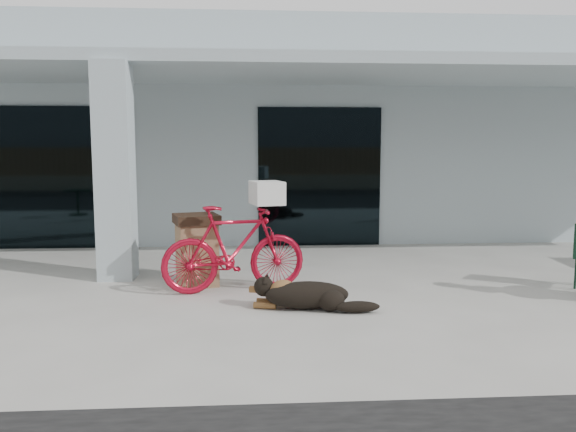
{
  "coord_description": "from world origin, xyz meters",
  "views": [
    {
      "loc": [
        0.46,
        -5.95,
        1.88
      ],
      "look_at": [
        0.95,
        1.48,
        1.0
      ],
      "focal_mm": 35.0,
      "sensor_mm": 36.0,
      "label": 1
    }
  ],
  "objects": [
    {
      "name": "ground",
      "position": [
        0.0,
        0.0,
        0.0
      ],
      "size": [
        80.0,
        80.0,
        0.0
      ],
      "primitive_type": "plane",
      "color": "#BAB8AF",
      "rests_on": "ground"
    },
    {
      "name": "building",
      "position": [
        0.0,
        8.5,
        2.25
      ],
      "size": [
        22.0,
        7.0,
        4.5
      ],
      "primitive_type": "cube",
      "color": "#A9B8BF",
      "rests_on": "ground"
    },
    {
      "name": "storefront_glass_left",
      "position": [
        -3.2,
        4.98,
        1.35
      ],
      "size": [
        2.8,
        0.06,
        2.7
      ],
      "primitive_type": "cube",
      "color": "black",
      "rests_on": "ground"
    },
    {
      "name": "storefront_glass_right",
      "position": [
        1.8,
        4.98,
        1.35
      ],
      "size": [
        2.4,
        0.06,
        2.7
      ],
      "primitive_type": "cube",
      "color": "black",
      "rests_on": "ground"
    },
    {
      "name": "column",
      "position": [
        -1.5,
        2.3,
        1.56
      ],
      "size": [
        0.5,
        0.5,
        3.12
      ],
      "primitive_type": "cube",
      "color": "#A9B8BF",
      "rests_on": "ground"
    },
    {
      "name": "overhang",
      "position": [
        0.0,
        3.6,
        3.21
      ],
      "size": [
        22.0,
        2.8,
        0.18
      ],
      "primitive_type": "cube",
      "color": "#A9B8BF",
      "rests_on": "column"
    },
    {
      "name": "bicycle",
      "position": [
        0.23,
        1.4,
        0.58
      ],
      "size": [
        2.0,
        0.96,
        1.16
      ],
      "primitive_type": "imported",
      "rotation": [
        0.0,
        0.0,
        1.8
      ],
      "color": "#B00E26",
      "rests_on": "ground"
    },
    {
      "name": "laundry_basket",
      "position": [
        0.67,
        1.51,
        1.31
      ],
      "size": [
        0.49,
        0.59,
        0.31
      ],
      "primitive_type": "cube",
      "rotation": [
        0.0,
        0.0,
        1.8
      ],
      "color": "white",
      "rests_on": "bicycle"
    },
    {
      "name": "dog",
      "position": [
        1.11,
        0.5,
        0.19
      ],
      "size": [
        1.2,
        0.63,
        0.38
      ],
      "primitive_type": null,
      "rotation": [
        0.0,
        0.0,
        -0.23
      ],
      "color": "black",
      "rests_on": "ground"
    },
    {
      "name": "trash_receptacle",
      "position": [
        -0.3,
        1.8,
        0.5
      ],
      "size": [
        0.72,
        0.72,
        0.99
      ],
      "primitive_type": null,
      "rotation": [
        0.0,
        0.0,
        0.28
      ],
      "color": "#856445",
      "rests_on": "ground"
    }
  ]
}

